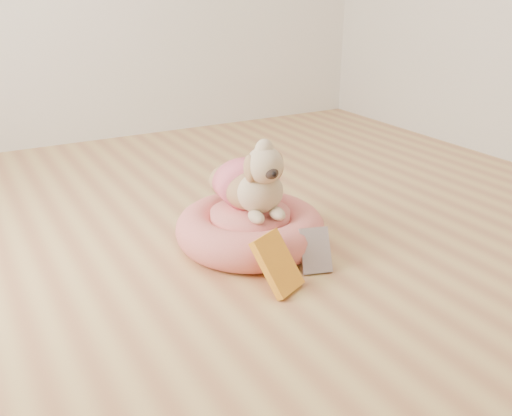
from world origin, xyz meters
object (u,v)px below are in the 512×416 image
book_yellow (277,264)px  book_white (315,250)px  dog (251,170)px  pet_bed (250,229)px

book_yellow → book_white: book_yellow is taller
dog → book_white: 0.43m
book_yellow → book_white: 0.22m
pet_bed → dog: (0.02, 0.02, 0.26)m
book_yellow → pet_bed: bearing=50.7°
book_yellow → dog: bearing=49.0°
pet_bed → book_yellow: 0.38m
pet_bed → book_white: bearing=-69.0°
pet_bed → dog: 0.26m
dog → book_white: size_ratio=2.57×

